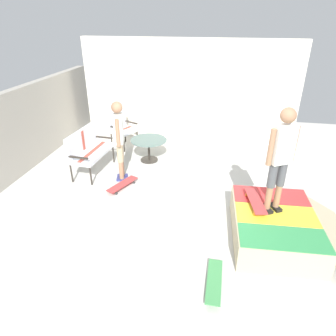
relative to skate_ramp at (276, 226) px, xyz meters
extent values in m
cube|color=beige|center=(0.43, 1.56, -0.29)|extent=(12.00, 12.00, 0.10)
cube|color=silver|center=(4.23, 2.06, 1.16)|extent=(0.20, 6.00, 2.80)
cube|color=silver|center=(4.12, 1.16, 1.11)|extent=(0.03, 1.10, 1.40)
cube|color=tan|center=(0.00, 0.03, -0.01)|extent=(1.80, 1.41, 0.46)
cube|color=#338C4C|center=(-0.58, -0.01, 0.23)|extent=(0.63, 1.30, 0.01)
cube|color=yellow|center=(0.00, 0.03, 0.23)|extent=(0.63, 1.30, 0.01)
cube|color=red|center=(0.57, 0.06, 0.23)|extent=(0.63, 1.30, 0.01)
cylinder|color=#B2B2B7|center=(-0.04, 0.66, 0.20)|extent=(1.65, 0.15, 0.05)
cube|color=tan|center=(0.05, -0.91, -0.03)|extent=(1.72, 0.76, 0.39)
cylinder|color=#2D2823|center=(1.06, 3.72, -0.02)|extent=(0.04, 0.04, 0.44)
cylinder|color=#2D2823|center=(2.23, 3.63, -0.02)|extent=(0.04, 0.04, 0.44)
cylinder|color=#2D2823|center=(1.10, 4.19, -0.02)|extent=(0.04, 0.04, 0.44)
cylinder|color=#2D2823|center=(2.26, 4.10, -0.02)|extent=(0.04, 0.04, 0.44)
cube|color=silver|center=(1.66, 3.91, 0.24)|extent=(1.29, 0.64, 0.08)
cube|color=#B74738|center=(1.66, 3.91, 0.29)|extent=(1.21, 0.19, 0.00)
cube|color=silver|center=(1.68, 4.15, 0.53)|extent=(1.25, 0.17, 0.50)
cube|color=#B74738|center=(1.68, 4.15, 0.53)|extent=(0.11, 0.09, 0.46)
cube|color=#2D2823|center=(1.06, 3.96, 0.40)|extent=(0.07, 0.47, 0.04)
cube|color=#2D2823|center=(2.27, 3.87, 0.40)|extent=(0.07, 0.47, 0.04)
cylinder|color=#2D2823|center=(2.90, 3.58, -0.02)|extent=(0.04, 0.04, 0.44)
cylinder|color=#2D2823|center=(3.38, 3.35, -0.02)|extent=(0.04, 0.04, 0.44)
cylinder|color=#2D2823|center=(3.10, 4.00, -0.02)|extent=(0.04, 0.04, 0.44)
cylinder|color=#2D2823|center=(3.58, 3.77, -0.02)|extent=(0.04, 0.04, 0.44)
cube|color=silver|center=(3.24, 3.67, 0.24)|extent=(0.80, 0.76, 0.08)
cube|color=#B74738|center=(3.24, 3.67, 0.29)|extent=(0.57, 0.34, 0.00)
cube|color=silver|center=(3.34, 3.89, 0.53)|extent=(0.59, 0.34, 0.50)
cube|color=#B74738|center=(3.34, 3.89, 0.53)|extent=(0.13, 0.12, 0.46)
cube|color=#2D2823|center=(2.98, 3.80, 0.40)|extent=(0.24, 0.44, 0.04)
cube|color=#2D2823|center=(3.50, 3.55, 0.40)|extent=(0.24, 0.44, 0.04)
cylinder|color=#2D2823|center=(2.50, 2.78, 0.04)|extent=(0.06, 0.06, 0.55)
cylinder|color=#2D2823|center=(2.50, 2.78, -0.22)|extent=(0.44, 0.44, 0.03)
cylinder|color=#4C6660|center=(2.50, 2.78, 0.32)|extent=(0.90, 0.90, 0.02)
cube|color=navy|center=(1.38, 3.13, -0.21)|extent=(0.17, 0.26, 0.05)
cylinder|color=#9E7051|center=(1.38, 3.13, 0.02)|extent=(0.10, 0.10, 0.42)
cylinder|color=tan|center=(1.38, 3.13, 0.44)|extent=(0.13, 0.13, 0.42)
cube|color=navy|center=(1.54, 3.17, -0.21)|extent=(0.17, 0.26, 0.05)
cylinder|color=#9E7051|center=(1.54, 3.17, 0.02)|extent=(0.10, 0.10, 0.42)
cylinder|color=tan|center=(1.54, 3.17, 0.44)|extent=(0.13, 0.13, 0.42)
cube|color=silver|center=(1.46, 3.15, 0.96)|extent=(0.35, 0.25, 0.62)
sphere|color=#9E7051|center=(1.46, 3.15, 1.42)|extent=(0.24, 0.24, 0.24)
cylinder|color=#9E7051|center=(1.26, 3.10, 0.94)|extent=(0.08, 0.08, 0.59)
cylinder|color=#9E7051|center=(1.65, 3.20, 0.94)|extent=(0.08, 0.08, 0.59)
cube|color=black|center=(0.16, 0.03, 0.26)|extent=(0.26, 0.21, 0.05)
cylinder|color=#9E7051|center=(0.16, 0.03, 0.49)|extent=(0.10, 0.10, 0.40)
cylinder|color=#4C4C51|center=(0.16, 0.03, 0.89)|extent=(0.13, 0.13, 0.40)
cube|color=black|center=(0.08, 0.18, 0.26)|extent=(0.26, 0.21, 0.05)
cylinder|color=#9E7051|center=(0.08, 0.18, 0.49)|extent=(0.10, 0.10, 0.40)
cylinder|color=#4C4C51|center=(0.08, 0.18, 0.89)|extent=(0.13, 0.13, 0.40)
cube|color=silver|center=(0.12, 0.11, 1.40)|extent=(0.31, 0.37, 0.60)
sphere|color=#9E7051|center=(0.12, 0.11, 1.84)|extent=(0.23, 0.23, 0.23)
cylinder|color=#9E7051|center=(0.22, -0.07, 1.38)|extent=(0.08, 0.08, 0.57)
cylinder|color=#9E7051|center=(0.02, 0.28, 1.38)|extent=(0.08, 0.08, 0.57)
cube|color=#B23838|center=(1.06, 3.01, -0.14)|extent=(0.81, 0.51, 0.02)
cylinder|color=#333333|center=(1.29, 2.82, -0.21)|extent=(0.06, 0.05, 0.06)
cylinder|color=#333333|center=(1.35, 2.97, -0.21)|extent=(0.06, 0.05, 0.06)
cylinder|color=#333333|center=(0.78, 3.05, -0.21)|extent=(0.06, 0.05, 0.06)
cylinder|color=#333333|center=(0.84, 3.20, -0.21)|extent=(0.06, 0.05, 0.06)
cube|color=#3F8C4C|center=(-1.21, 0.93, -0.14)|extent=(0.80, 0.20, 0.02)
cylinder|color=silver|center=(-0.93, 0.85, -0.21)|extent=(0.06, 0.03, 0.06)
cylinder|color=silver|center=(-0.93, 1.01, -0.21)|extent=(0.06, 0.03, 0.06)
cylinder|color=silver|center=(-1.49, 0.85, -0.21)|extent=(0.06, 0.03, 0.06)
cylinder|color=silver|center=(-1.49, 1.01, -0.21)|extent=(0.06, 0.03, 0.06)
cube|color=#B23838|center=(0.20, 0.36, 0.33)|extent=(0.82, 0.34, 0.01)
cylinder|color=gold|center=(0.49, 0.33, 0.27)|extent=(0.06, 0.04, 0.06)
cylinder|color=gold|center=(0.46, 0.49, 0.27)|extent=(0.06, 0.04, 0.06)
cylinder|color=gold|center=(-0.06, 0.23, 0.27)|extent=(0.06, 0.04, 0.06)
cylinder|color=gold|center=(-0.09, 0.38, 0.27)|extent=(0.06, 0.04, 0.06)
camera|label=1|loc=(-4.23, 0.99, 3.11)|focal=32.21mm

